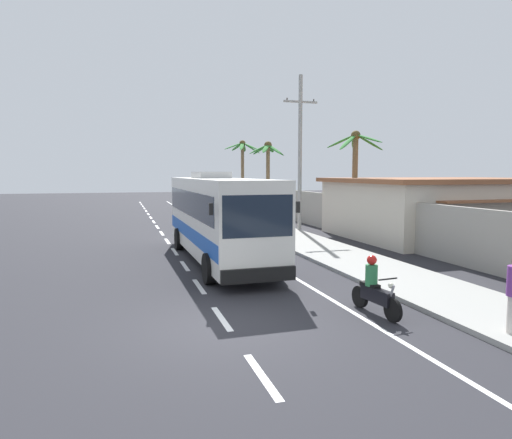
% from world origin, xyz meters
% --- Properties ---
extents(ground_plane, '(160.00, 160.00, 0.00)m').
position_xyz_m(ground_plane, '(0.00, 0.00, 0.00)').
color(ground_plane, '#28282D').
extents(sidewalk_kerb, '(3.20, 90.00, 0.14)m').
position_xyz_m(sidewalk_kerb, '(6.80, 10.00, 0.07)').
color(sidewalk_kerb, '#999993').
rests_on(sidewalk_kerb, ground).
extents(lane_markings, '(3.59, 71.00, 0.01)m').
position_xyz_m(lane_markings, '(2.04, 14.74, 0.00)').
color(lane_markings, white).
rests_on(lane_markings, ground).
extents(boundary_wall, '(0.24, 60.00, 2.35)m').
position_xyz_m(boundary_wall, '(10.60, 14.00, 1.18)').
color(boundary_wall, '#9E998E').
rests_on(boundary_wall, ground).
extents(coach_bus_foreground, '(2.93, 11.20, 3.74)m').
position_xyz_m(coach_bus_foreground, '(1.50, 8.19, 1.94)').
color(coach_bus_foreground, silver).
rests_on(coach_bus_foreground, ground).
extents(motorcycle_beside_bus, '(0.56, 1.96, 1.57)m').
position_xyz_m(motorcycle_beside_bus, '(4.26, 16.71, 0.64)').
color(motorcycle_beside_bus, black).
rests_on(motorcycle_beside_bus, ground).
extents(motorcycle_trailing, '(0.56, 1.96, 1.54)m').
position_xyz_m(motorcycle_trailing, '(3.92, -0.13, 0.63)').
color(motorcycle_trailing, black).
rests_on(motorcycle_trailing, ground).
extents(pedestrian_midwalk, '(0.36, 0.36, 1.64)m').
position_xyz_m(pedestrian_midwalk, '(6.56, 15.79, 1.00)').
color(pedestrian_midwalk, red).
rests_on(pedestrian_midwalk, sidewalk_kerb).
extents(utility_pole_mid, '(2.20, 0.24, 9.65)m').
position_xyz_m(utility_pole_mid, '(8.39, 16.12, 5.01)').
color(utility_pole_mid, '#9E9E99').
rests_on(utility_pole_mid, ground).
extents(palm_nearest, '(3.49, 3.50, 6.68)m').
position_xyz_m(palm_nearest, '(8.51, 30.35, 4.83)').
color(palm_nearest, brown).
rests_on(palm_nearest, ground).
extents(palm_second, '(3.30, 3.49, 6.19)m').
position_xyz_m(palm_second, '(11.10, 14.06, 4.24)').
color(palm_second, brown).
rests_on(palm_second, ground).
extents(palm_fourth, '(2.78, 2.69, 5.99)m').
position_xyz_m(palm_fourth, '(8.05, 21.49, 4.36)').
color(palm_fourth, brown).
rests_on(palm_fourth, ground).
extents(roadside_building, '(11.69, 9.76, 3.39)m').
position_xyz_m(roadside_building, '(15.41, 11.64, 1.71)').
color(roadside_building, beige).
rests_on(roadside_building, ground).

